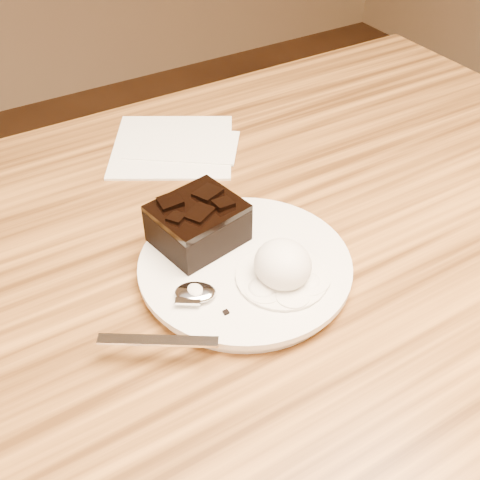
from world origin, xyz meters
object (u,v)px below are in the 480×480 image
brownie (198,226)px  napkin (173,145)px  plate (245,268)px  dining_table (233,457)px  spoon (195,294)px  ice_cream_scoop (283,264)px

brownie → napkin: (0.07, 0.21, -0.03)m
napkin → brownie: bearing=-108.6°
plate → dining_table: bearing=144.6°
dining_table → spoon: size_ratio=7.50×
dining_table → napkin: (0.06, 0.26, 0.38)m
brownie → ice_cream_scoop: ice_cream_scoop is taller
ice_cream_scoop → spoon: size_ratio=0.37×
brownie → ice_cream_scoop: (0.04, -0.09, -0.00)m
plate → napkin: 0.27m
plate → spoon: 0.07m
spoon → dining_table: bearing=-30.2°
napkin → dining_table: bearing=-103.0°
plate → brownie: brownie is taller
plate → ice_cream_scoop: size_ratio=3.72×
plate → brownie: bearing=114.4°
dining_table → napkin: bearing=77.0°
spoon → napkin: spoon is taller
brownie → plate: bearing=-65.6°
dining_table → ice_cream_scoop: 0.42m
plate → napkin: plate is taller
plate → spoon: size_ratio=1.37×
ice_cream_scoop → napkin: 0.31m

